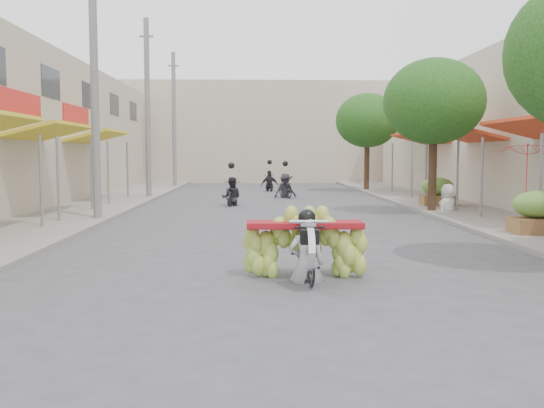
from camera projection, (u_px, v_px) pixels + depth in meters
The scene contains 17 objects.
ground at pixel (315, 344), 6.55m from camera, with size 120.00×120.00×0.00m, color #4F4F53.
sidewalk_left at pixel (74, 210), 21.28m from camera, with size 4.00×60.00×0.12m, color gray.
sidewalk_right at pixel (468, 209), 21.69m from camera, with size 4.00×60.00×0.12m, color gray.
far_building at pixel (263, 133), 44.10m from camera, with size 20.00×6.00×7.00m, color #BBAA94.
utility_pole_mid at pixel (95, 87), 18.00m from camera, with size 0.60×0.24×8.00m.
utility_pole_far at pixel (148, 109), 26.97m from camera, with size 0.60×0.24×8.00m.
utility_pole_back at pixel (174, 120), 35.93m from camera, with size 0.60×0.24×8.00m.
street_tree_mid at pixel (434, 102), 20.34m from camera, with size 3.40×3.40×5.25m.
street_tree_far at pixel (367, 121), 32.29m from camera, with size 3.40×3.40×5.25m.
produce_crate_mid at pixel (537, 209), 14.64m from camera, with size 1.20×0.88×1.16m.
produce_crate_far at pixel (437, 189), 22.61m from camera, with size 1.20×0.88×1.16m.
banana_motorbike at pixel (306, 239), 9.87m from camera, with size 2.20×1.84×1.96m.
market_umbrella at pixel (529, 141), 15.15m from camera, with size 1.78×1.78×1.54m.
pedestrian at pixel (449, 184), 20.78m from camera, with size 1.01×0.95×1.78m.
bg_motorbike_a at pixel (231, 187), 23.82m from camera, with size 0.82×1.69×1.95m.
bg_motorbike_b at pixel (285, 180), 27.93m from camera, with size 1.17×1.86×1.95m.
bg_motorbike_c at pixel (270, 176), 32.76m from camera, with size 1.04×1.58×1.95m.
Camera 1 is at (-0.66, -6.38, 2.07)m, focal length 40.00 mm.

